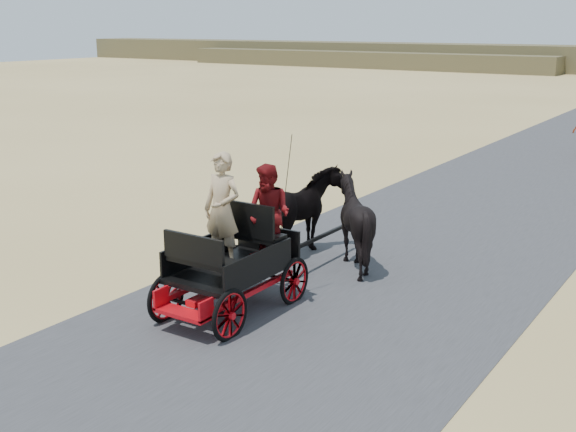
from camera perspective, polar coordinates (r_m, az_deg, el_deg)
The scene contains 8 objects.
ground at distance 11.43m, azimuth 1.73°, elevation -7.76°, with size 140.00×140.00×0.00m, color tan.
road at distance 11.43m, azimuth 1.73°, elevation -7.74°, with size 6.00×140.00×0.01m, color #38383A.
ridge_near at distance 75.90m, azimuth 5.67°, elevation 12.21°, with size 40.00×4.00×1.60m, color brown.
carriage at distance 11.46m, azimuth -4.44°, elevation -5.79°, with size 1.30×2.40×0.72m, color black, non-canonical shape.
horse_left at distance 13.96m, azimuth 1.29°, elevation 0.17°, with size 0.91×2.01×1.70m, color black.
horse_right at distance 13.42m, azimuth 5.26°, elevation -0.49°, with size 1.37×1.54×1.70m, color black.
driver_man at distance 11.24m, azimuth -5.22°, elevation 0.51°, with size 0.66×0.43×1.80m, color tan.
passenger_woman at distance 11.40m, azimuth -1.52°, elevation 0.19°, with size 0.77×0.60×1.58m, color #660C0F.
Camera 1 is at (5.53, -8.97, 4.42)m, focal length 45.00 mm.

